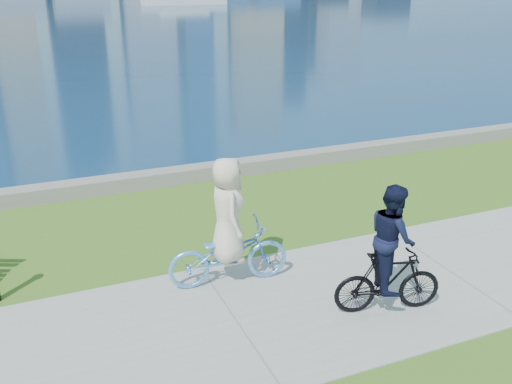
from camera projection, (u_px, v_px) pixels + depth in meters
ground at (236, 321)px, 8.61m from camera, size 320.00×320.00×0.00m
concrete_path at (236, 320)px, 8.60m from camera, size 80.00×3.50×0.02m
seawall at (145, 180)px, 13.87m from camera, size 90.00×0.50×0.35m
bay_water at (29, 12)px, 70.44m from camera, size 320.00×131.00×0.01m
ferry_far at (184, 0)px, 85.72m from camera, size 12.49×3.57×1.69m
cyclist_woman at (228, 238)px, 9.35m from camera, size 0.93×2.10×2.20m
cyclist_man at (390, 260)px, 8.53m from camera, size 0.89×1.74×2.07m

